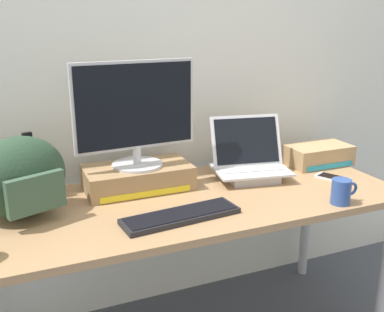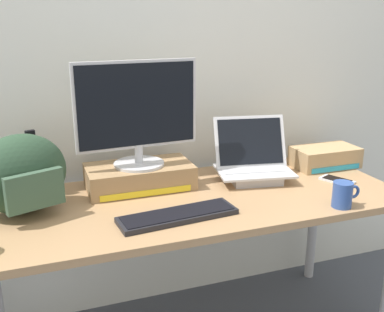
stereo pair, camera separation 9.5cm
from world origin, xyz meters
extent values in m
cube|color=silver|center=(0.00, 0.46, 1.30)|extent=(7.00, 0.10, 2.60)
cube|color=#A87F56|center=(0.00, 0.00, 0.70)|extent=(1.77, 0.71, 0.03)
cylinder|color=#B2B2B7|center=(0.83, 0.30, 0.34)|extent=(0.05, 0.05, 0.69)
cube|color=#9E7A51|center=(-0.18, 0.19, 0.77)|extent=(0.46, 0.24, 0.10)
cube|color=yellow|center=(-0.18, 0.06, 0.74)|extent=(0.39, 0.00, 0.03)
cylinder|color=silver|center=(-0.18, 0.19, 0.83)|extent=(0.22, 0.22, 0.01)
cylinder|color=silver|center=(-0.18, 0.19, 0.87)|extent=(0.04, 0.04, 0.08)
cube|color=silver|center=(-0.18, 0.19, 1.09)|extent=(0.53, 0.06, 0.37)
cube|color=black|center=(-0.18, 0.17, 1.09)|extent=(0.50, 0.04, 0.34)
cube|color=#ADADB2|center=(0.34, 0.10, 0.74)|extent=(0.25, 0.24, 0.04)
cube|color=silver|center=(0.34, 0.10, 0.76)|extent=(0.37, 0.30, 0.01)
cube|color=#B7B7BC|center=(0.34, 0.12, 0.77)|extent=(0.32, 0.18, 0.00)
cube|color=silver|center=(0.35, 0.17, 0.88)|extent=(0.35, 0.15, 0.23)
cube|color=black|center=(0.35, 0.17, 0.88)|extent=(0.31, 0.14, 0.20)
cube|color=black|center=(-0.12, -0.18, 0.73)|extent=(0.46, 0.17, 0.02)
cube|color=black|center=(-0.12, -0.18, 0.74)|extent=(0.43, 0.15, 0.00)
ellipsoid|color=#28422D|center=(-0.66, 0.09, 0.87)|extent=(0.41, 0.34, 0.31)
cube|color=#38513D|center=(-0.61, -0.03, 0.84)|extent=(0.21, 0.10, 0.14)
cube|color=black|center=(-0.61, 0.24, 0.89)|extent=(0.04, 0.03, 0.23)
cylinder|color=#2D4C93|center=(0.52, -0.29, 0.77)|extent=(0.08, 0.08, 0.10)
torus|color=#2D4C93|center=(0.58, -0.29, 0.77)|extent=(0.06, 0.01, 0.06)
cube|color=silver|center=(0.69, -0.05, 0.72)|extent=(0.13, 0.17, 0.01)
cube|color=black|center=(0.69, -0.05, 0.73)|extent=(0.11, 0.14, 0.00)
cube|color=tan|center=(0.77, 0.16, 0.77)|extent=(0.32, 0.18, 0.10)
cube|color=#2899BC|center=(0.77, 0.07, 0.73)|extent=(0.27, 0.00, 0.02)
camera|label=1|loc=(-0.69, -1.63, 1.44)|focal=42.64mm
camera|label=2|loc=(-0.60, -1.66, 1.44)|focal=42.64mm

